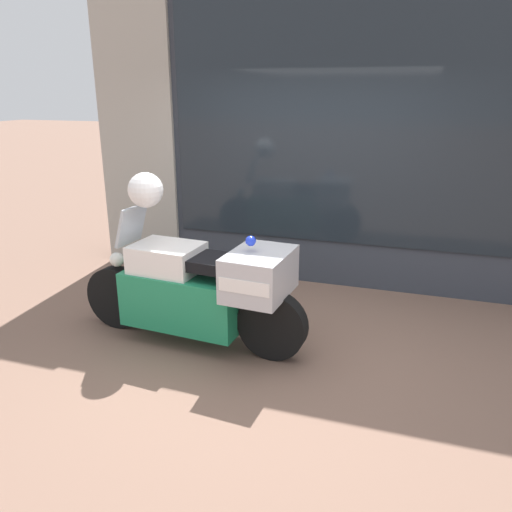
{
  "coord_description": "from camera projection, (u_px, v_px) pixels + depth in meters",
  "views": [
    {
      "loc": [
        1.1,
        -3.87,
        2.25
      ],
      "look_at": [
        -0.32,
        0.46,
        0.73
      ],
      "focal_mm": 35.0,
      "sensor_mm": 36.0,
      "label": 1
    }
  ],
  "objects": [
    {
      "name": "white_helmet",
      "position": [
        146.0,
        190.0,
        4.42
      ],
      "size": [
        0.31,
        0.31,
        0.31
      ],
      "primitive_type": "sphere",
      "color": "white",
      "rests_on": "paramedic_motorcycle"
    },
    {
      "name": "window_display",
      "position": [
        355.0,
        245.0,
        6.08
      ],
      "size": [
        4.22,
        0.3,
        1.93
      ],
      "color": "slate",
      "rests_on": "ground"
    },
    {
      "name": "shop_building",
      "position": [
        287.0,
        117.0,
        5.84
      ],
      "size": [
        5.71,
        0.55,
        3.89
      ],
      "color": "#333842",
      "rests_on": "ground"
    },
    {
      "name": "ground_plane",
      "position": [
        273.0,
        351.0,
        4.52
      ],
      "size": [
        60.0,
        60.0,
        0.0
      ],
      "primitive_type": "plane",
      "color": "#7A5B4C"
    },
    {
      "name": "paramedic_motorcycle",
      "position": [
        201.0,
        288.0,
        4.51
      ],
      "size": [
        2.26,
        0.71,
        1.25
      ],
      "rotation": [
        0.0,
        0.0,
        3.07
      ],
      "color": "black",
      "rests_on": "ground"
    }
  ]
}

